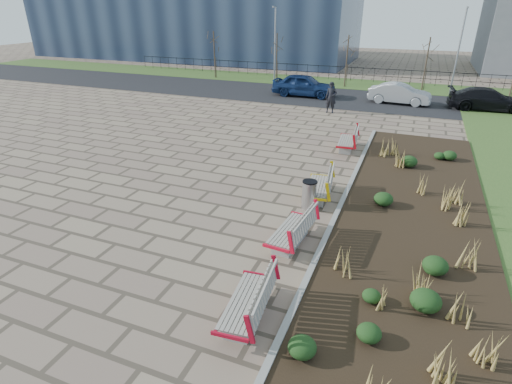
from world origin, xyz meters
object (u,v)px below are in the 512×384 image
at_px(bench_a, 246,300).
at_px(car_silver, 400,94).
at_px(bench_c, 318,185).
at_px(lamp_west, 275,46).
at_px(bench_d, 347,139).
at_px(bench_b, 291,228).
at_px(lamp_east, 458,53).
at_px(car_blue, 304,85).
at_px(litter_bin, 309,195).
at_px(pedestrian, 331,98).
at_px(car_black, 487,99).

height_order(bench_a, car_silver, car_silver).
height_order(bench_c, lamp_west, lamp_west).
distance_m(bench_a, lamp_west, 28.90).
bearing_deg(lamp_west, bench_d, -59.42).
bearing_deg(bench_b, lamp_west, 115.47).
bearing_deg(lamp_east, bench_b, -101.73).
distance_m(bench_c, car_blue, 17.26).
bearing_deg(bench_a, litter_bin, 85.59).
bearing_deg(bench_b, car_blue, 109.56).
height_order(bench_b, litter_bin, bench_b).
distance_m(litter_bin, car_blue, 18.11).
relative_size(bench_c, car_silver, 0.51).
relative_size(bench_c, lamp_west, 0.35).
height_order(car_blue, car_silver, car_blue).
bearing_deg(pedestrian, car_blue, 122.35).
xyz_separation_m(bench_a, bench_b, (0.00, 3.26, 0.00)).
xyz_separation_m(bench_c, lamp_west, (-9.00, 20.83, 2.54)).
bearing_deg(lamp_west, bench_b, -69.51).
height_order(car_silver, lamp_east, lamp_east).
bearing_deg(bench_a, car_silver, 80.66).
bearing_deg(car_blue, car_silver, -90.33).
xyz_separation_m(bench_a, car_black, (6.99, 23.21, 0.21)).
xyz_separation_m(litter_bin, lamp_east, (5.09, 21.75, 2.55)).
bearing_deg(bench_a, pedestrian, 91.48).
relative_size(bench_b, pedestrian, 1.10).
distance_m(bench_c, car_silver, 16.60).
xyz_separation_m(bench_c, car_silver, (1.62, 16.52, 0.20)).
height_order(car_black, lamp_east, lamp_east).
height_order(car_silver, lamp_west, lamp_west).
relative_size(bench_b, car_blue, 0.45).
height_order(bench_a, car_blue, car_blue).
bearing_deg(car_black, lamp_west, 70.25).
height_order(bench_a, litter_bin, bench_a).
relative_size(bench_d, pedestrian, 1.10).
distance_m(pedestrian, car_silver, 5.73).
distance_m(bench_a, litter_bin, 5.59).
bearing_deg(litter_bin, bench_b, -87.85).
relative_size(pedestrian, lamp_east, 0.32).
relative_size(bench_c, bench_d, 1.00).
bearing_deg(lamp_west, litter_bin, -67.72).
bearing_deg(lamp_east, lamp_west, 180.00).
xyz_separation_m(bench_d, lamp_east, (5.00, 15.23, 2.54)).
xyz_separation_m(bench_d, litter_bin, (-0.09, -6.52, -0.01)).
height_order(litter_bin, car_black, car_black).
bearing_deg(car_black, car_silver, 86.64).
bearing_deg(bench_c, litter_bin, -103.19).
xyz_separation_m(car_blue, car_silver, (6.75, 0.04, -0.12)).
xyz_separation_m(car_silver, lamp_east, (3.38, 4.31, 2.34)).
relative_size(car_silver, lamp_east, 0.68).
xyz_separation_m(litter_bin, car_silver, (1.71, 17.44, 0.21)).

